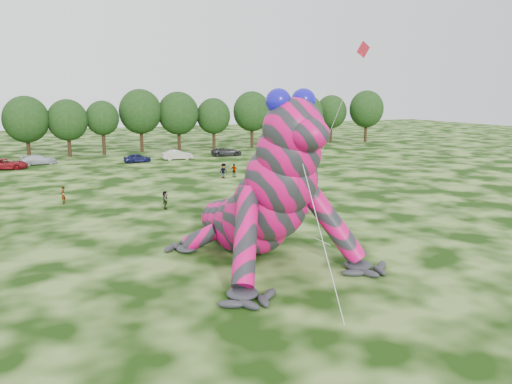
{
  "coord_description": "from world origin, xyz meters",
  "views": [
    {
      "loc": [
        -9.56,
        -26.12,
        10.1
      ],
      "look_at": [
        2.82,
        1.36,
        4.0
      ],
      "focal_mm": 35.0,
      "sensor_mm": 36.0,
      "label": 1
    }
  ],
  "objects": [
    {
      "name": "inflatable_gecko",
      "position": [
        2.42,
        2.36,
        5.15
      ],
      "size": [
        20.01,
        22.78,
        10.3
      ],
      "primitive_type": null,
      "rotation": [
        0.0,
        0.0,
        0.14
      ],
      "color": "#CC085C",
      "rests_on": "ground"
    },
    {
      "name": "car_4",
      "position": [
        4.17,
        46.1,
        0.65
      ],
      "size": [
        3.91,
        1.77,
        1.3
      ],
      "primitive_type": "imported",
      "rotation": [
        0.0,
        0.0,
        1.63
      ],
      "color": "#151745",
      "rests_on": "ground"
    },
    {
      "name": "car_6",
      "position": [
        18.59,
        47.79,
        0.68
      ],
      "size": [
        5.14,
        2.9,
        1.36
      ],
      "primitive_type": "imported",
      "rotation": [
        0.0,
        0.0,
        1.43
      ],
      "color": "#2A2A2D",
      "rests_on": "ground"
    },
    {
      "name": "spectator_5",
      "position": [
        0.65,
        15.82,
        0.8
      ],
      "size": [
        0.75,
        1.54,
        1.59
      ],
      "primitive_type": "imported",
      "rotation": [
        0.0,
        0.0,
        1.37
      ],
      "color": "gray",
      "rests_on": "ground"
    },
    {
      "name": "car_5",
      "position": [
        10.23,
        46.65,
        0.75
      ],
      "size": [
        4.54,
        1.62,
        1.49
      ],
      "primitive_type": "imported",
      "rotation": [
        0.0,
        0.0,
        1.58
      ],
      "color": "beige",
      "rests_on": "ground"
    },
    {
      "name": "spectator_2",
      "position": [
        10.84,
        28.5,
        0.88
      ],
      "size": [
        1.3,
        1.03,
        1.76
      ],
      "primitive_type": "imported",
      "rotation": [
        0.0,
        0.0,
        0.38
      ],
      "color": "gray",
      "rests_on": "ground"
    },
    {
      "name": "tree_15",
      "position": [
        38.47,
        57.77,
        4.82
      ],
      "size": [
        7.17,
        6.45,
        9.63
      ],
      "primitive_type": null,
      "color": "black",
      "rests_on": "ground"
    },
    {
      "name": "ground",
      "position": [
        0.0,
        0.0,
        0.0
      ],
      "size": [
        240.0,
        240.0,
        0.0
      ],
      "primitive_type": "plane",
      "color": "#16330A",
      "rests_on": "ground"
    },
    {
      "name": "tree_10",
      "position": [
        7.4,
        58.58,
        5.25
      ],
      "size": [
        7.09,
        6.38,
        10.5
      ],
      "primitive_type": null,
      "color": "black",
      "rests_on": "ground"
    },
    {
      "name": "car_7",
      "position": [
        29.64,
        49.15,
        0.66
      ],
      "size": [
        4.69,
        2.23,
        1.32
      ],
      "primitive_type": "imported",
      "rotation": [
        0.0,
        0.0,
        1.48
      ],
      "color": "white",
      "rests_on": "ground"
    },
    {
      "name": "tree_12",
      "position": [
        20.01,
        57.74,
        4.49
      ],
      "size": [
        5.99,
        5.39,
        8.97
      ],
      "primitive_type": null,
      "color": "black",
      "rests_on": "ground"
    },
    {
      "name": "spectator_3",
      "position": [
        12.29,
        28.74,
        0.8
      ],
      "size": [
        0.94,
        0.95,
        1.61
      ],
      "primitive_type": "imported",
      "rotation": [
        0.0,
        0.0,
        2.35
      ],
      "color": "gray",
      "rests_on": "ground"
    },
    {
      "name": "spectator_0",
      "position": [
        -7.36,
        21.62,
        0.81
      ],
      "size": [
        0.55,
        0.68,
        1.61
      ],
      "primitive_type": "imported",
      "rotation": [
        0.0,
        0.0,
        4.4
      ],
      "color": "gray",
      "rests_on": "ground"
    },
    {
      "name": "tree_13",
      "position": [
        27.13,
        57.13,
        5.06
      ],
      "size": [
        6.83,
        6.15,
        10.13
      ],
      "primitive_type": null,
      "color": "black",
      "rests_on": "ground"
    },
    {
      "name": "tree_16",
      "position": [
        45.45,
        59.37,
        4.69
      ],
      "size": [
        6.26,
        5.63,
        9.37
      ],
      "primitive_type": null,
      "color": "black",
      "rests_on": "ground"
    },
    {
      "name": "tree_14",
      "position": [
        33.46,
        58.72,
        4.7
      ],
      "size": [
        6.82,
        6.14,
        9.4
      ],
      "primitive_type": null,
      "color": "black",
      "rests_on": "ground"
    },
    {
      "name": "tree_11",
      "position": [
        13.79,
        58.2,
        5.03
      ],
      "size": [
        7.01,
        6.31,
        10.07
      ],
      "primitive_type": null,
      "color": "black",
      "rests_on": "ground"
    },
    {
      "name": "tree_8",
      "position": [
        -4.22,
        56.99,
        4.47
      ],
      "size": [
        6.14,
        5.53,
        8.94
      ],
      "primitive_type": null,
      "color": "black",
      "rests_on": "ground"
    },
    {
      "name": "tree_7",
      "position": [
        -10.08,
        56.8,
        4.74
      ],
      "size": [
        6.68,
        6.01,
        9.48
      ],
      "primitive_type": null,
      "color": "black",
      "rests_on": "ground"
    },
    {
      "name": "car_3",
      "position": [
        -8.88,
        49.65,
        0.69
      ],
      "size": [
        4.85,
        2.18,
        1.38
      ],
      "primitive_type": "imported",
      "rotation": [
        0.0,
        0.0,
        1.62
      ],
      "color": "silver",
      "rests_on": "ground"
    },
    {
      "name": "flying_kite",
      "position": [
        13.46,
        6.12,
        12.31
      ],
      "size": [
        4.4,
        3.98,
        14.21
      ],
      "color": "red",
      "rests_on": "ground"
    },
    {
      "name": "car_2",
      "position": [
        -12.8,
        46.58,
        0.72
      ],
      "size": [
        5.53,
        3.38,
        1.43
      ],
      "primitive_type": "imported",
      "rotation": [
        0.0,
        0.0,
        1.36
      ],
      "color": "maroon",
      "rests_on": "ground"
    },
    {
      "name": "tree_9",
      "position": [
        1.06,
        57.35,
        4.34
      ],
      "size": [
        5.27,
        4.74,
        8.68
      ],
      "primitive_type": null,
      "color": "black",
      "rests_on": "ground"
    },
    {
      "name": "tree_17",
      "position": [
        51.95,
        56.66,
        5.15
      ],
      "size": [
        6.98,
        6.28,
        10.3
      ],
      "primitive_type": null,
      "color": "black",
      "rests_on": "ground"
    }
  ]
}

